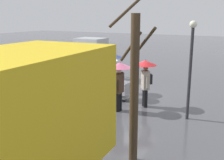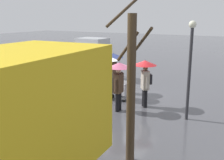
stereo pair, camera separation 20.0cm
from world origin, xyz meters
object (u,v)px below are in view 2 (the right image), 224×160
pedestrian_pink_side (145,73)px  hand_dolly_boxes (105,82)px  shopping_cart_vendor (124,89)px  pedestrian_white_side (119,75)px  cargo_van_parked_right (77,64)px  pedestrian_far_side (113,63)px  bare_tree_near (131,86)px  street_lamp (190,61)px  pedestrian_black_side (106,66)px

pedestrian_pink_side → hand_dolly_boxes: bearing=-6.1°
shopping_cart_vendor → hand_dolly_boxes: (0.96, 0.21, 0.27)m
pedestrian_white_side → cargo_van_parked_right: bearing=-36.3°
cargo_van_parked_right → pedestrian_far_side: size_ratio=2.53×
cargo_van_parked_right → hand_dolly_boxes: size_ratio=3.56×
hand_dolly_boxes → bare_tree_near: bare_tree_near is taller
bare_tree_near → street_lamp: bare_tree_near is taller
hand_dolly_boxes → shopping_cart_vendor: bearing=-167.9°
pedestrian_black_side → pedestrian_white_side: 2.05m
shopping_cart_vendor → pedestrian_pink_side: 1.66m
pedestrian_black_side → street_lamp: size_ratio=0.56×
shopping_cart_vendor → bare_tree_near: bare_tree_near is taller
cargo_van_parked_right → hand_dolly_boxes: (-3.10, 2.04, -0.34)m
hand_dolly_boxes → street_lamp: (-4.27, 0.92, 1.53)m
bare_tree_near → pedestrian_far_side: bearing=-58.0°
pedestrian_white_side → pedestrian_far_side: (1.59, -2.43, 0.00)m
hand_dolly_boxes → pedestrian_white_side: bearing=138.1°
cargo_van_parked_right → pedestrian_black_side: cargo_van_parked_right is taller
pedestrian_white_side → street_lamp: 2.97m
pedestrian_pink_side → bare_tree_near: (-1.39, 4.63, 0.62)m
shopping_cart_vendor → bare_tree_near: bearing=117.4°
street_lamp → bare_tree_near: bearing=80.2°
pedestrian_far_side → pedestrian_white_side: bearing=123.2°
pedestrian_white_side → street_lamp: (-2.84, -0.36, 0.79)m
hand_dolly_boxes → pedestrian_pink_side: 2.33m
pedestrian_pink_side → pedestrian_white_side: size_ratio=1.00×
pedestrian_far_side → bare_tree_near: bare_tree_near is taller
pedestrian_pink_side → street_lamp: bearing=161.6°
cargo_van_parked_right → pedestrian_pink_side: cargo_van_parked_right is taller
bare_tree_near → pedestrian_pink_side: bearing=-73.3°
cargo_van_parked_right → pedestrian_black_side: 3.63m
pedestrian_far_side → bare_tree_near: size_ratio=0.46×
pedestrian_far_side → bare_tree_near: 7.11m
pedestrian_pink_side → pedestrian_far_side: (2.36, -1.38, 0.01)m
pedestrian_far_side → street_lamp: 4.95m
bare_tree_near → pedestrian_white_side: bearing=-58.9°
street_lamp → pedestrian_pink_side: bearing=-18.4°
bare_tree_near → pedestrian_black_side: bearing=-54.5°
cargo_van_parked_right → pedestrian_white_side: size_ratio=2.53×
cargo_van_parked_right → pedestrian_pink_side: 5.78m
hand_dolly_boxes → street_lamp: 4.63m
pedestrian_black_side → pedestrian_far_side: (0.16, -0.97, 0.00)m
pedestrian_far_side → bare_tree_near: (-3.75, 6.01, 0.60)m
pedestrian_black_side → bare_tree_near: 6.22m
pedestrian_black_side → bare_tree_near: (-3.59, 5.04, 0.60)m
hand_dolly_boxes → pedestrian_far_side: pedestrian_far_side is taller
cargo_van_parked_right → street_lamp: bearing=158.1°
shopping_cart_vendor → bare_tree_near: size_ratio=0.22×
hand_dolly_boxes → street_lamp: bearing=167.8°
pedestrian_far_side → pedestrian_black_side: bearing=99.1°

